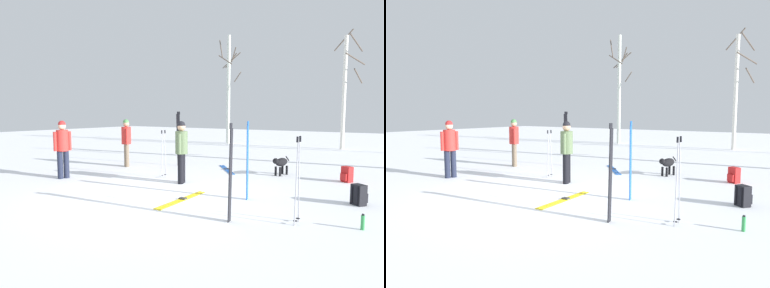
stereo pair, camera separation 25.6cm
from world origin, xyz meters
The scene contains 18 objects.
ground_plane centered at (0.00, 0.00, 0.00)m, with size 60.00×60.00×0.00m, color white.
person_0 centered at (-3.73, 2.74, 0.98)m, with size 0.43×0.36×1.72m.
person_1 centered at (-3.71, 0.12, 0.98)m, with size 0.34×0.50×1.72m.
person_2 centered at (-0.40, 1.53, 0.98)m, with size 0.34×0.49×1.72m.
dog centered at (1.49, 4.19, 0.39)m, with size 0.34×0.88×0.57m.
ski_pair_planted_0 centered at (1.84, 0.93, 0.87)m, with size 0.05×0.16×1.76m.
ski_pair_planted_1 centered at (2.20, -0.60, 0.87)m, with size 0.04×0.21×1.76m.
ski_pair_planted_2 centered at (-2.26, 3.94, 0.99)m, with size 0.17×0.08×1.99m.
ski_pair_lying_0 centered at (0.65, 0.08, 0.01)m, with size 0.20×1.77×0.05m.
ski_pair_lying_1 centered at (-0.38, 4.14, 0.01)m, with size 1.30×1.52×0.05m.
ski_poles_0 centered at (3.23, -0.07, 0.82)m, with size 0.07×0.27×1.54m.
ski_poles_1 centered at (-1.32, 1.89, 0.76)m, with size 0.07×0.25×1.43m.
backpack_0 centered at (3.38, 4.23, 0.21)m, with size 0.33×0.34×0.44m.
backpack_1 centered at (3.98, 1.84, 0.21)m, with size 0.34×0.34×0.44m.
water_bottle_0 centered at (4.24, 0.24, 0.13)m, with size 0.06×0.06×0.27m.
birch_tree_0 centered at (-5.10, 13.23, 3.35)m, with size 1.33×1.01×6.48m.
birch_tree_1 centered at (-4.84, 12.74, 3.50)m, with size 1.23×1.44×6.71m.
birch_tree_2 centered at (1.79, 13.22, 3.18)m, with size 1.56×1.56×6.39m.
Camera 2 is at (5.05, -5.60, 1.93)m, focal length 30.75 mm.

